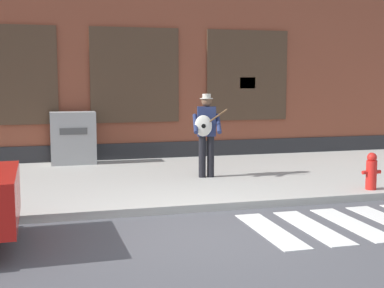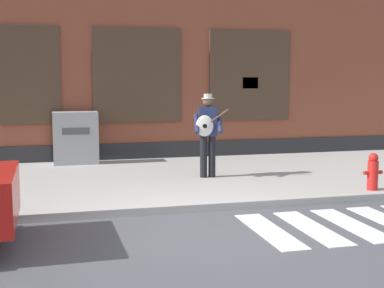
# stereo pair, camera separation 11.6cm
# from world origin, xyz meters

# --- Properties ---
(ground_plane) EXTENTS (160.00, 160.00, 0.00)m
(ground_plane) POSITION_xyz_m (0.00, 0.00, 0.00)
(ground_plane) COLOR #4C4C51
(sidewalk) EXTENTS (28.00, 5.34, 0.13)m
(sidewalk) POSITION_xyz_m (0.00, 3.92, 0.07)
(sidewalk) COLOR #ADAAA3
(sidewalk) RESTS_ON ground
(building_backdrop) EXTENTS (28.00, 4.06, 8.16)m
(building_backdrop) POSITION_xyz_m (-0.00, 8.58, 4.07)
(building_backdrop) COLOR brown
(building_backdrop) RESTS_ON ground
(busker) EXTENTS (0.72, 0.61, 1.76)m
(busker) POSITION_xyz_m (1.02, 3.59, 1.13)
(busker) COLOR black
(busker) RESTS_ON sidewalk
(utility_box) EXTENTS (1.08, 0.55, 1.27)m
(utility_box) POSITION_xyz_m (-1.60, 6.14, 0.77)
(utility_box) COLOR #9E9E9E
(utility_box) RESTS_ON sidewalk
(fire_hydrant) EXTENTS (0.38, 0.20, 0.70)m
(fire_hydrant) POSITION_xyz_m (3.67, 1.59, 0.48)
(fire_hydrant) COLOR red
(fire_hydrant) RESTS_ON sidewalk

